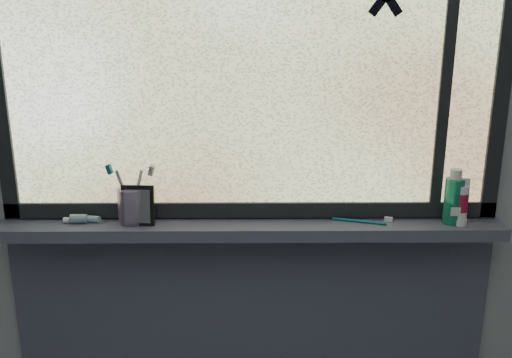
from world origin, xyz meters
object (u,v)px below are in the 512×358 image
at_px(toothbrush_cup, 132,206).
at_px(cream_tube, 461,200).
at_px(vanity_mirror, 138,205).
at_px(mouthwash_bottle, 454,196).

xyz_separation_m(toothbrush_cup, cream_tube, (1.04, -0.02, 0.02)).
distance_m(vanity_mirror, toothbrush_cup, 0.03).
bearing_deg(mouthwash_bottle, vanity_mirror, -179.70).
relative_size(vanity_mirror, toothbrush_cup, 1.12).
bearing_deg(cream_tube, mouthwash_bottle, 153.78).
height_order(mouthwash_bottle, cream_tube, mouthwash_bottle).
xyz_separation_m(toothbrush_cup, mouthwash_bottle, (1.02, -0.01, 0.03)).
bearing_deg(vanity_mirror, toothbrush_cup, 146.39).
bearing_deg(cream_tube, toothbrush_cup, 178.76).
xyz_separation_m(vanity_mirror, toothbrush_cup, (-0.02, 0.02, -0.01)).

